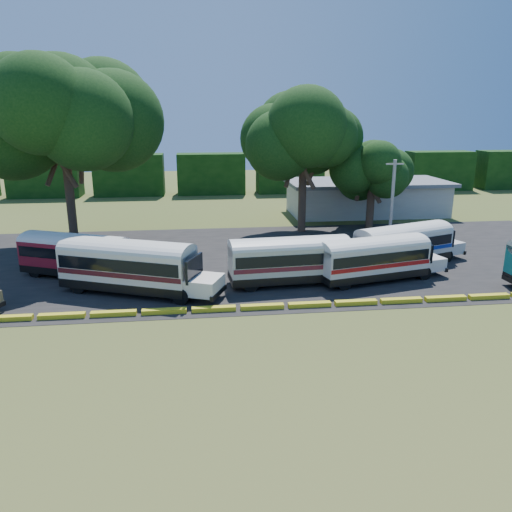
{
  "coord_description": "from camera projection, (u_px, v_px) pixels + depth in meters",
  "views": [
    {
      "loc": [
        -2.35,
        -27.61,
        11.7
      ],
      "look_at": [
        1.72,
        6.0,
        2.01
      ],
      "focal_mm": 35.0,
      "sensor_mm": 36.0,
      "label": 1
    }
  ],
  "objects": [
    {
      "name": "ground",
      "position": [
        240.0,
        316.0,
        29.85
      ],
      "size": [
        160.0,
        160.0,
        0.0
      ],
      "primitive_type": "plane",
      "color": "#374D19",
      "rests_on": "ground"
    },
    {
      "name": "curb",
      "position": [
        238.0,
        308.0,
        30.76
      ],
      "size": [
        53.7,
        0.45,
        0.3
      ],
      "color": "yellow",
      "rests_on": "ground"
    },
    {
      "name": "bus_cream_east",
      "position": [
        292.0,
        258.0,
        35.1
      ],
      "size": [
        10.49,
        3.32,
        3.4
      ],
      "rotation": [
        0.0,
        0.0,
        0.07
      ],
      "color": "black",
      "rests_on": "ground"
    },
    {
      "name": "tree_east",
      "position": [
        373.0,
        164.0,
        51.02
      ],
      "size": [
        6.56,
        6.56,
        9.17
      ],
      "color": "#3B291D",
      "rests_on": "ground"
    },
    {
      "name": "bus_red",
      "position": [
        77.0,
        253.0,
        36.54
      ],
      "size": [
        10.04,
        6.24,
        3.26
      ],
      "rotation": [
        0.0,
        0.0,
        -0.42
      ],
      "color": "black",
      "rests_on": "ground"
    },
    {
      "name": "bus_white_red",
      "position": [
        375.0,
        256.0,
        35.75
      ],
      "size": [
        10.16,
        4.6,
        3.24
      ],
      "rotation": [
        0.0,
        0.0,
        0.23
      ],
      "color": "black",
      "rests_on": "ground"
    },
    {
      "name": "treeline_backdrop",
      "position": [
        211.0,
        174.0,
        74.83
      ],
      "size": [
        130.0,
        4.0,
        6.0
      ],
      "color": "black",
      "rests_on": "ground"
    },
    {
      "name": "utility_pole",
      "position": [
        392.0,
        203.0,
        44.61
      ],
      "size": [
        1.6,
        0.3,
        7.84
      ],
      "color": "gray",
      "rests_on": "ground"
    },
    {
      "name": "terminal_building",
      "position": [
        366.0,
        197.0,
        60.0
      ],
      "size": [
        19.0,
        9.0,
        4.0
      ],
      "color": "#B8B5A8",
      "rests_on": "ground"
    },
    {
      "name": "bus_white_blue",
      "position": [
        405.0,
        242.0,
        39.6
      ],
      "size": [
        10.22,
        5.75,
        3.29
      ],
      "rotation": [
        0.0,
        0.0,
        0.35
      ],
      "color": "black",
      "rests_on": "ground"
    },
    {
      "name": "bus_cream_west",
      "position": [
        131.0,
        263.0,
        33.3
      ],
      "size": [
        11.26,
        6.77,
        3.64
      ],
      "rotation": [
        0.0,
        0.0,
        -0.4
      ],
      "color": "black",
      "rests_on": "ground"
    },
    {
      "name": "tree_center",
      "position": [
        304.0,
        130.0,
        48.74
      ],
      "size": [
        10.31,
        10.31,
        14.01
      ],
      "color": "#3B291D",
      "rests_on": "ground"
    },
    {
      "name": "tree_west",
      "position": [
        61.0,
        110.0,
        43.3
      ],
      "size": [
        12.83,
        12.83,
        16.77
      ],
      "color": "#3B291D",
      "rests_on": "ground"
    },
    {
      "name": "asphalt_strip",
      "position": [
        239.0,
        260.0,
        41.41
      ],
      "size": [
        64.0,
        24.0,
        0.02
      ],
      "primitive_type": "cube",
      "color": "black",
      "rests_on": "ground"
    }
  ]
}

